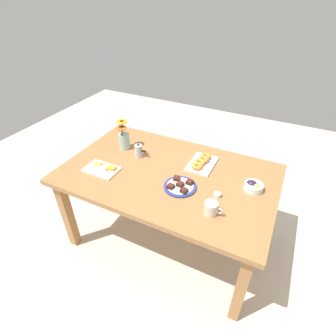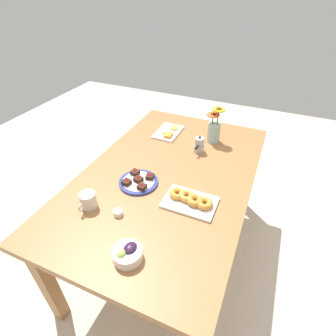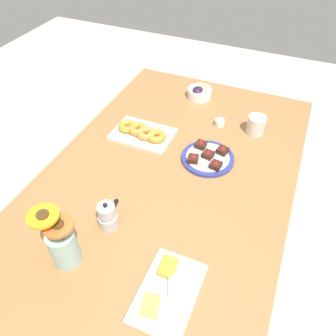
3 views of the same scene
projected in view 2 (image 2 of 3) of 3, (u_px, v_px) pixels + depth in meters
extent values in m
plane|color=beige|center=(168.00, 247.00, 2.06)|extent=(6.00, 6.00, 0.00)
cube|color=#9E6B3D|center=(168.00, 176.00, 1.63)|extent=(1.60, 1.00, 0.04)
cube|color=#9E6B3D|center=(157.00, 152.00, 2.51)|extent=(0.07, 0.07, 0.70)
cube|color=#9E6B3D|center=(47.00, 283.00, 1.45)|extent=(0.07, 0.07, 0.70)
cube|color=#9E6B3D|center=(246.00, 174.00, 2.25)|extent=(0.07, 0.07, 0.70)
cylinder|color=beige|center=(88.00, 200.00, 1.36)|extent=(0.08, 0.08, 0.09)
cylinder|color=brown|center=(87.00, 195.00, 1.34)|extent=(0.07, 0.07, 0.00)
torus|color=beige|center=(82.00, 207.00, 1.32)|extent=(0.05, 0.01, 0.05)
cylinder|color=white|center=(128.00, 254.00, 1.12)|extent=(0.13, 0.13, 0.05)
ellipsoid|color=#2D1938|center=(130.00, 249.00, 1.12)|extent=(0.07, 0.06, 0.04)
ellipsoid|color=#9EC14C|center=(122.00, 254.00, 1.10)|extent=(0.05, 0.04, 0.04)
cube|color=white|center=(168.00, 132.00, 2.02)|extent=(0.26, 0.17, 0.01)
cube|color=#EFB74C|center=(175.00, 128.00, 2.05)|extent=(0.08, 0.06, 0.01)
cube|color=white|center=(165.00, 131.00, 2.00)|extent=(0.08, 0.07, 0.02)
cube|color=orange|center=(168.00, 135.00, 1.95)|extent=(0.07, 0.06, 0.02)
cube|color=white|center=(190.00, 202.00, 1.40)|extent=(0.19, 0.28, 0.01)
torus|color=orange|center=(177.00, 193.00, 1.42)|extent=(0.11, 0.11, 0.03)
torus|color=#D28B3D|center=(186.00, 196.00, 1.41)|extent=(0.10, 0.10, 0.03)
torus|color=#C88333|center=(195.00, 200.00, 1.38)|extent=(0.13, 0.13, 0.03)
torus|color=orange|center=(204.00, 203.00, 1.36)|extent=(0.11, 0.11, 0.03)
cylinder|color=white|center=(118.00, 213.00, 1.33)|extent=(0.05, 0.05, 0.03)
cylinder|color=#C68923|center=(118.00, 211.00, 1.33)|extent=(0.04, 0.04, 0.01)
cylinder|color=navy|center=(139.00, 182.00, 1.54)|extent=(0.23, 0.23, 0.01)
cylinder|color=white|center=(139.00, 182.00, 1.54)|extent=(0.19, 0.19, 0.01)
cube|color=#381E14|center=(150.00, 177.00, 1.55)|extent=(0.05, 0.05, 0.02)
cone|color=red|center=(150.00, 174.00, 1.53)|extent=(0.02, 0.02, 0.01)
cube|color=#381E14|center=(142.00, 187.00, 1.47)|extent=(0.05, 0.05, 0.02)
cone|color=red|center=(142.00, 184.00, 1.46)|extent=(0.02, 0.02, 0.01)
cube|color=#381E14|center=(135.00, 172.00, 1.58)|extent=(0.05, 0.05, 0.02)
cone|color=red|center=(135.00, 170.00, 1.57)|extent=(0.02, 0.02, 0.01)
cube|color=#381E14|center=(127.00, 182.00, 1.50)|extent=(0.05, 0.05, 0.02)
cone|color=red|center=(126.00, 180.00, 1.49)|extent=(0.02, 0.02, 0.01)
cube|color=#381E14|center=(138.00, 179.00, 1.52)|extent=(0.05, 0.05, 0.02)
cone|color=red|center=(138.00, 177.00, 1.51)|extent=(0.02, 0.02, 0.01)
cylinder|color=#99C1B7|center=(214.00, 133.00, 1.89)|extent=(0.09, 0.09, 0.14)
cylinder|color=#3D702D|center=(218.00, 117.00, 1.82)|extent=(0.01, 0.01, 0.10)
cylinder|color=orange|center=(219.00, 110.00, 1.79)|extent=(0.09, 0.09, 0.01)
cylinder|color=#472D14|center=(219.00, 109.00, 1.79)|extent=(0.04, 0.04, 0.01)
cylinder|color=#3D702D|center=(213.00, 119.00, 1.84)|extent=(0.01, 0.01, 0.06)
cylinder|color=orange|center=(213.00, 115.00, 1.82)|extent=(0.09, 0.09, 0.01)
cylinder|color=#472D14|center=(213.00, 114.00, 1.81)|extent=(0.04, 0.04, 0.01)
cylinder|color=#B7B7BC|center=(199.00, 148.00, 1.80)|extent=(0.07, 0.07, 0.05)
cylinder|color=#B7B7BC|center=(199.00, 144.00, 1.79)|extent=(0.05, 0.05, 0.01)
cylinder|color=#B7B7BC|center=(199.00, 141.00, 1.77)|extent=(0.06, 0.06, 0.04)
sphere|color=black|center=(200.00, 137.00, 1.75)|extent=(0.02, 0.02, 0.02)
cube|color=black|center=(197.00, 147.00, 1.74)|extent=(0.04, 0.01, 0.01)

